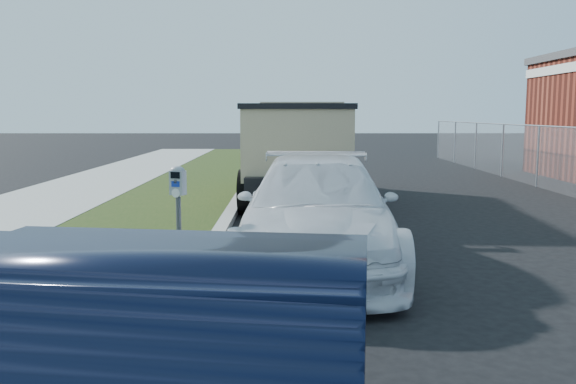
{
  "coord_description": "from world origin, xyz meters",
  "views": [
    {
      "loc": [
        -1.41,
        -7.96,
        2.15
      ],
      "look_at": [
        -1.4,
        1.0,
        1.0
      ],
      "focal_mm": 38.0,
      "sensor_mm": 36.0,
      "label": 1
    }
  ],
  "objects": [
    {
      "name": "streetside",
      "position": [
        -5.57,
        2.0,
        0.07
      ],
      "size": [
        6.12,
        50.0,
        0.15
      ],
      "color": "#96968E",
      "rests_on": "ground"
    },
    {
      "name": "white_wagon",
      "position": [
        -0.99,
        0.63,
        0.77
      ],
      "size": [
        2.35,
        5.36,
        1.53
      ],
      "primitive_type": "imported",
      "rotation": [
        0.0,
        0.0,
        -0.04
      ],
      "color": "silver",
      "rests_on": "ground"
    },
    {
      "name": "dump_truck",
      "position": [
        -1.06,
        7.54,
        1.39
      ],
      "size": [
        2.78,
        6.42,
        2.47
      ],
      "rotation": [
        0.0,
        0.0,
        -0.05
      ],
      "color": "black",
      "rests_on": "ground"
    },
    {
      "name": "ground",
      "position": [
        0.0,
        0.0,
        0.0
      ],
      "size": [
        120.0,
        120.0,
        0.0
      ],
      "primitive_type": "plane",
      "color": "black",
      "rests_on": "ground"
    },
    {
      "name": "parking_meter",
      "position": [
        -2.77,
        -0.47,
        1.13
      ],
      "size": [
        0.22,
        0.18,
        1.38
      ],
      "rotation": [
        0.0,
        0.0,
        -0.3
      ],
      "color": "#3F4247",
      "rests_on": "ground"
    }
  ]
}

